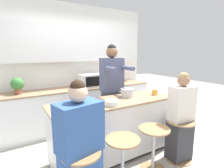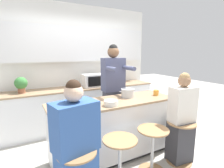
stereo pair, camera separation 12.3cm
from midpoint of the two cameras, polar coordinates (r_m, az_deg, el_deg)
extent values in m
plane|color=#B2ADA3|center=(3.08, -0.55, -22.14)|extent=(16.00, 16.00, 0.00)
cube|color=silver|center=(4.17, -12.70, 5.95)|extent=(3.60, 0.06, 2.70)
cube|color=silver|center=(4.06, -12.47, 12.56)|extent=(3.31, 0.16, 0.75)
cube|color=silver|center=(4.04, -10.67, -7.45)|extent=(3.31, 0.57, 0.86)
cube|color=#937556|center=(3.93, -10.89, -1.25)|extent=(3.34, 0.60, 0.03)
cube|color=black|center=(3.06, -0.55, -21.67)|extent=(1.87, 0.54, 0.06)
cube|color=silver|center=(2.85, -0.57, -14.08)|extent=(1.95, 0.62, 0.83)
cube|color=#937556|center=(2.70, -0.58, -5.76)|extent=(1.99, 0.66, 0.03)
cylinder|color=#997047|center=(1.97, -11.99, -21.26)|extent=(0.42, 0.42, 0.02)
cylinder|color=#B7BABC|center=(2.34, 1.81, -24.44)|extent=(0.04, 0.04, 0.60)
cylinder|color=#997047|center=(2.18, 1.86, -17.70)|extent=(0.42, 0.42, 0.02)
cylinder|color=#B7BABC|center=(2.64, 11.97, -20.35)|extent=(0.04, 0.04, 0.60)
cylinder|color=#997047|center=(2.49, 12.25, -14.17)|extent=(0.42, 0.42, 0.02)
cylinder|color=#997047|center=(3.13, 19.68, -22.05)|extent=(0.38, 0.38, 0.01)
cylinder|color=#B7BABC|center=(2.98, 20.06, -16.99)|extent=(0.04, 0.04, 0.60)
cylinder|color=#997047|center=(2.85, 20.46, -11.40)|extent=(0.42, 0.42, 0.02)
cube|color=#383842|center=(3.41, -1.10, -9.93)|extent=(0.35, 0.23, 0.94)
cube|color=#474C6B|center=(3.22, -1.15, 3.11)|extent=(0.42, 0.23, 0.61)
cylinder|color=#474C6B|center=(2.88, -1.53, 4.93)|extent=(0.08, 0.34, 0.07)
cylinder|color=#474C6B|center=(3.06, 4.12, 5.21)|extent=(0.08, 0.34, 0.07)
sphere|color=brown|center=(3.20, -1.17, 10.39)|extent=(0.22, 0.22, 0.21)
sphere|color=black|center=(3.20, -1.18, 11.43)|extent=(0.17, 0.17, 0.16)
cube|color=#2D5193|center=(1.87, -12.60, -13.60)|extent=(0.50, 0.37, 0.52)
sphere|color=#DBB293|center=(1.76, -13.06, -2.84)|extent=(0.23, 0.23, 0.19)
sphere|color=black|center=(1.75, -13.13, -1.14)|extent=(0.18, 0.18, 0.16)
cube|color=#333338|center=(3.00, 19.94, -16.72)|extent=(0.36, 0.30, 0.64)
cube|color=silver|center=(2.79, 20.68, -6.00)|extent=(0.39, 0.26, 0.52)
sphere|color=#936B4C|center=(2.71, 21.15, 1.12)|extent=(0.20, 0.20, 0.18)
sphere|color=#A37F51|center=(2.71, 21.21, 2.14)|extent=(0.16, 0.16, 0.14)
cylinder|color=#B7BABC|center=(2.90, 3.71, -2.98)|extent=(0.20, 0.20, 0.13)
cylinder|color=#B7BABC|center=(2.88, 3.72, -1.61)|extent=(0.22, 0.22, 0.01)
cylinder|color=#B7BABC|center=(2.82, 1.60, -2.44)|extent=(0.05, 0.01, 0.01)
cylinder|color=#B7BABC|center=(2.96, 5.73, -1.87)|extent=(0.05, 0.01, 0.01)
cylinder|color=silver|center=(2.44, -1.47, -6.23)|extent=(0.19, 0.19, 0.07)
cylinder|color=orange|center=(3.12, 12.68, -2.61)|extent=(0.09, 0.09, 0.10)
torus|color=orange|center=(3.16, 13.42, -2.40)|extent=(0.04, 0.01, 0.04)
ellipsoid|color=yellow|center=(2.62, -11.66, -5.51)|extent=(0.14, 0.06, 0.06)
ellipsoid|color=yellow|center=(2.65, -12.68, -5.40)|extent=(0.11, 0.13, 0.06)
ellipsoid|color=yellow|center=(2.67, -11.22, -5.21)|extent=(0.12, 0.12, 0.06)
cube|color=white|center=(3.96, -7.45, 1.23)|extent=(0.55, 0.34, 0.28)
cube|color=black|center=(3.78, -7.06, 0.81)|extent=(0.34, 0.01, 0.21)
cube|color=black|center=(3.89, -3.75, 1.13)|extent=(0.10, 0.01, 0.23)
cylinder|color=#93563D|center=(3.69, -29.16, -2.17)|extent=(0.13, 0.13, 0.09)
sphere|color=#387538|center=(3.66, -29.36, 0.05)|extent=(0.23, 0.23, 0.23)
camera|label=1|loc=(0.06, -91.30, -0.24)|focal=28.00mm
camera|label=2|loc=(0.06, 88.70, 0.24)|focal=28.00mm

